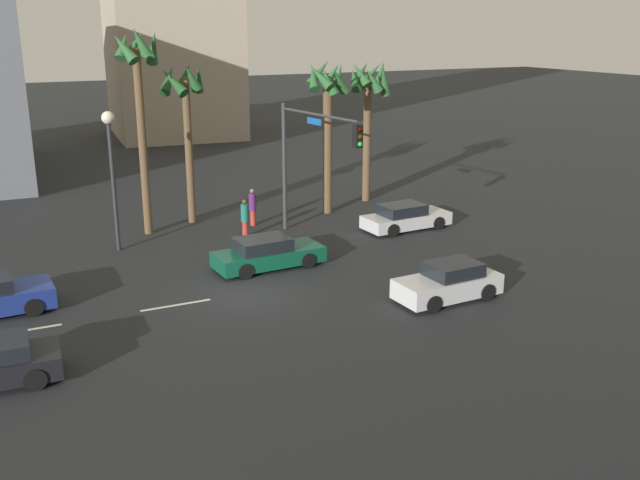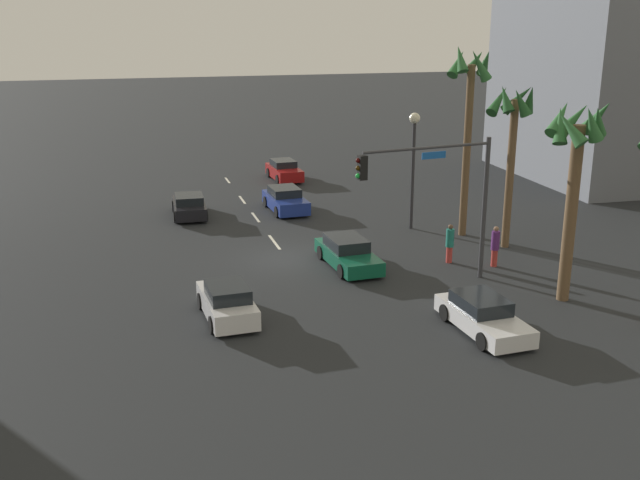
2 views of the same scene
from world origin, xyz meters
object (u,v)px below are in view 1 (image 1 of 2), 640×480
at_px(palm_tree_3, 327,101).
at_px(traffic_signal, 308,150).
at_px(streetlamp, 111,154).
at_px(pedestrian_0, 245,217).
at_px(palm_tree_1, 184,102).
at_px(pedestrian_1, 253,206).
at_px(palm_tree_2, 138,83).
at_px(car_1, 405,218).
at_px(car_0, 267,254).
at_px(car_4, 449,283).
at_px(palm_tree_0, 369,94).

bearing_deg(palm_tree_3, traffic_signal, -126.16).
relative_size(streetlamp, pedestrian_0, 3.39).
bearing_deg(palm_tree_1, pedestrian_1, -36.63).
xyz_separation_m(streetlamp, palm_tree_2, (1.83, 2.11, 2.80)).
bearing_deg(palm_tree_1, car_1, -32.99).
bearing_deg(car_0, pedestrian_1, 74.19).
distance_m(car_4, palm_tree_0, 16.48).
xyz_separation_m(traffic_signal, streetlamp, (-8.36, 2.18, 0.09)).
relative_size(car_4, streetlamp, 0.65).
height_order(pedestrian_1, palm_tree_1, palm_tree_1).
bearing_deg(car_4, streetlamp, 130.41).
bearing_deg(pedestrian_0, streetlamp, 175.12).
bearing_deg(car_4, palm_tree_0, 71.41).
bearing_deg(car_0, car_1, 16.53).
bearing_deg(pedestrian_1, traffic_signal, -66.59).
xyz_separation_m(car_0, streetlamp, (-5.07, 5.16, 3.71)).
height_order(traffic_signal, palm_tree_0, palm_tree_0).
xyz_separation_m(car_0, car_4, (4.62, -6.22, 0.03)).
distance_m(car_0, streetlamp, 8.13).
bearing_deg(palm_tree_0, streetlamp, -166.94).
bearing_deg(car_0, pedestrian_0, 80.76).
xyz_separation_m(car_1, palm_tree_1, (-9.12, 5.92, 5.44)).
height_order(pedestrian_0, palm_tree_1, palm_tree_1).
distance_m(car_4, palm_tree_3, 14.35).
height_order(palm_tree_1, palm_tree_3, palm_tree_3).
bearing_deg(car_0, streetlamp, 134.45).
relative_size(car_0, palm_tree_2, 0.48).
bearing_deg(palm_tree_1, traffic_signal, -52.51).
xyz_separation_m(traffic_signal, palm_tree_1, (-4.14, 5.40, 1.81)).
relative_size(car_4, palm_tree_0, 0.51).
relative_size(palm_tree_1, palm_tree_3, 0.98).
bearing_deg(traffic_signal, palm_tree_2, 146.68).
distance_m(palm_tree_2, palm_tree_3, 9.57).
height_order(streetlamp, pedestrian_0, streetlamp).
distance_m(pedestrian_0, pedestrian_1, 2.03).
distance_m(pedestrian_0, palm_tree_1, 6.49).
relative_size(car_1, traffic_signal, 0.72).
distance_m(car_1, traffic_signal, 6.19).
bearing_deg(palm_tree_2, pedestrian_1, -9.78).
bearing_deg(palm_tree_2, car_1, -22.70).
relative_size(car_0, car_4, 1.15).
bearing_deg(palm_tree_3, palm_tree_1, 169.28).
height_order(car_1, palm_tree_2, palm_tree_2).
height_order(streetlamp, palm_tree_3, palm_tree_3).
distance_m(car_4, palm_tree_1, 16.49).
xyz_separation_m(car_1, palm_tree_0, (1.32, 6.11, 5.38)).
distance_m(traffic_signal, pedestrian_1, 4.94).
bearing_deg(car_4, pedestrian_0, 109.54).
height_order(car_1, car_4, car_4).
bearing_deg(traffic_signal, car_1, -6.01).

